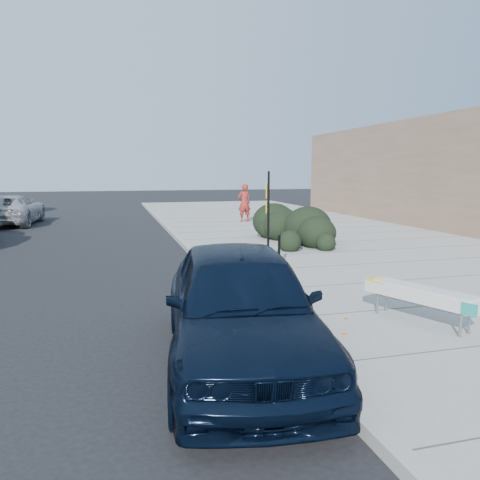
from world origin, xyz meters
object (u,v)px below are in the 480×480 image
object	(u,v)px
bench	(421,295)
suv_silver	(11,210)
bike_rack	(279,246)
pedestrian	(244,203)
sedan_navy	(240,304)
sign_post	(268,211)

from	to	relation	value
bench	suv_silver	distance (m)	22.02
bench	bike_rack	world-z (taller)	bike_rack
pedestrian	suv_silver	bearing A→B (deg)	-24.54
sedan_navy	suv_silver	bearing A→B (deg)	116.14
bike_rack	pedestrian	bearing A→B (deg)	101.05
sedan_navy	suv_silver	xyz separation A→B (m)	(-6.70, 20.07, -0.09)
bench	sign_post	xyz separation A→B (m)	(-0.76, 5.85, 0.97)
bike_rack	sedan_navy	world-z (taller)	sedan_navy
sign_post	pedestrian	bearing A→B (deg)	102.39
bench	sign_post	bearing A→B (deg)	75.30
sedan_navy	suv_silver	size ratio (longest dim) A/B	0.92
bike_rack	sedan_navy	distance (m)	6.50
sedan_navy	pedestrian	world-z (taller)	pedestrian
sign_post	sedan_navy	world-z (taller)	sign_post
sedan_navy	pedestrian	distance (m)	17.61
bench	sign_post	world-z (taller)	sign_post
suv_silver	sign_post	bearing A→B (deg)	127.09
bike_rack	sign_post	world-z (taller)	sign_post
bike_rack	sedan_navy	bearing A→B (deg)	-93.05
bike_rack	pedestrian	distance (m)	11.25
sedan_navy	suv_silver	world-z (taller)	sedan_navy
sign_post	sedan_navy	size ratio (longest dim) A/B	0.51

